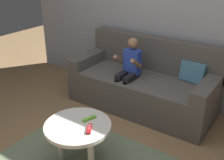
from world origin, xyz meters
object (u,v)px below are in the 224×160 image
(game_remote_red_center, at_px, (89,129))
(coffee_table, at_px, (79,131))
(couch, at_px, (144,84))
(person_seated_on_couch, at_px, (129,70))
(game_remote_lime_near_edge, at_px, (89,118))

(game_remote_red_center, bearing_deg, coffee_table, 175.08)
(couch, relative_size, person_seated_on_couch, 1.99)
(couch, bearing_deg, game_remote_red_center, -82.14)
(game_remote_lime_near_edge, bearing_deg, couch, 93.81)
(person_seated_on_couch, height_order, coffee_table, person_seated_on_couch)
(couch, height_order, game_remote_red_center, couch)
(coffee_table, bearing_deg, person_seated_on_couch, 98.80)
(couch, bearing_deg, person_seated_on_couch, -127.19)
(game_remote_lime_near_edge, bearing_deg, coffee_table, -106.03)
(coffee_table, bearing_deg, couch, 92.03)
(coffee_table, bearing_deg, game_remote_red_center, -4.92)
(person_seated_on_couch, relative_size, game_remote_lime_near_edge, 6.50)
(game_remote_red_center, bearing_deg, couch, 97.86)
(person_seated_on_couch, distance_m, coffee_table, 1.21)
(game_remote_lime_near_edge, relative_size, game_remote_red_center, 1.05)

